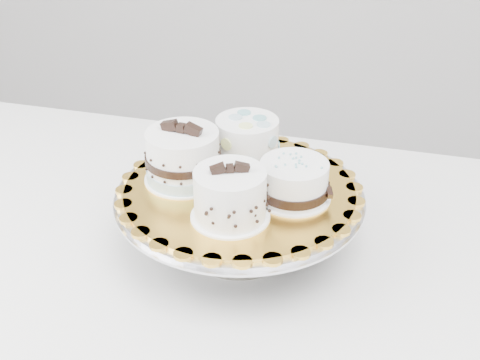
% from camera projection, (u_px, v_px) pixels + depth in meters
% --- Properties ---
extents(table, '(1.36, 0.95, 0.75)m').
position_uv_depth(table, '(201.00, 287.00, 0.98)').
color(table, white).
rests_on(table, floor).
extents(cake_stand, '(0.38, 0.38, 0.10)m').
position_uv_depth(cake_stand, '(240.00, 208.00, 0.93)').
color(cake_stand, gray).
rests_on(cake_stand, table).
extents(cake_board, '(0.38, 0.38, 0.01)m').
position_uv_depth(cake_board, '(240.00, 189.00, 0.91)').
color(cake_board, orange).
rests_on(cake_board, cake_stand).
extents(cake_swirl, '(0.13, 0.13, 0.09)m').
position_uv_depth(cake_swirl, '(230.00, 196.00, 0.82)').
color(cake_swirl, white).
rests_on(cake_swirl, cake_board).
extents(cake_banded, '(0.13, 0.13, 0.10)m').
position_uv_depth(cake_banded, '(183.00, 158.00, 0.91)').
color(cake_banded, white).
rests_on(cake_banded, cake_board).
extents(cake_dots, '(0.12, 0.12, 0.08)m').
position_uv_depth(cake_dots, '(247.00, 140.00, 0.96)').
color(cake_dots, white).
rests_on(cake_dots, cake_board).
extents(cake_ribbon, '(0.12, 0.12, 0.06)m').
position_uv_depth(cake_ribbon, '(294.00, 182.00, 0.87)').
color(cake_ribbon, white).
rests_on(cake_ribbon, cake_board).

